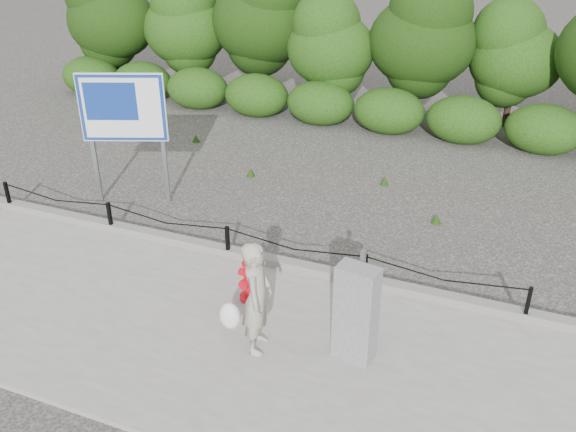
% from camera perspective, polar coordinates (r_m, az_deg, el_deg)
% --- Properties ---
extents(ground, '(90.00, 90.00, 0.00)m').
position_cam_1_polar(ground, '(10.98, -5.58, -4.11)').
color(ground, '#2D2B28').
rests_on(ground, ground).
extents(sidewalk, '(14.00, 4.00, 0.08)m').
position_cam_1_polar(sidewalk, '(9.55, -11.10, -9.72)').
color(sidewalk, gray).
rests_on(sidewalk, ground).
extents(curb, '(14.00, 0.22, 0.14)m').
position_cam_1_polar(curb, '(10.94, -5.50, -3.32)').
color(curb, slate).
rests_on(curb, sidewalk).
extents(chain_barrier, '(10.06, 0.06, 0.60)m').
position_cam_1_polar(chain_barrier, '(10.74, -5.69, -2.04)').
color(chain_barrier, black).
rests_on(chain_barrier, sidewalk).
extents(treeline, '(20.18, 3.59, 4.40)m').
position_cam_1_polar(treeline, '(18.00, 8.22, 16.58)').
color(treeline, black).
rests_on(treeline, ground).
extents(fire_hydrant, '(0.44, 0.46, 0.81)m').
position_cam_1_polar(fire_hydrant, '(9.59, -3.51, -5.85)').
color(fire_hydrant, red).
rests_on(fire_hydrant, sidewalk).
extents(pedestrian, '(0.77, 0.69, 1.69)m').
position_cam_1_polar(pedestrian, '(8.37, -3.07, -7.76)').
color(pedestrian, '#A39F8C').
rests_on(pedestrian, sidewalk).
extents(utility_cabinet, '(0.60, 0.44, 1.60)m').
position_cam_1_polar(utility_cabinet, '(8.32, 6.38, -9.03)').
color(utility_cabinet, '#959597').
rests_on(utility_cabinet, sidewalk).
extents(advertising_sign, '(1.63, 0.71, 2.76)m').
position_cam_1_polar(advertising_sign, '(12.69, -15.18, 9.23)').
color(advertising_sign, slate).
rests_on(advertising_sign, ground).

